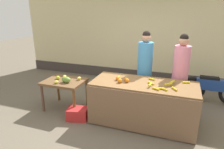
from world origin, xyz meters
The scene contains 12 objects.
ground_plane centered at (0.00, 0.00, 0.00)m, with size 24.00×24.00×0.00m, color #665B4C.
market_wall_back centered at (0.00, 2.64, 1.68)m, with size 8.94×0.23×3.43m.
fruit_stall_counter centered at (0.38, -0.01, 0.45)m, with size 2.12×0.92×0.89m.
side_table_wooden centered at (-1.50, 0.00, 0.62)m, with size 0.94×0.73×0.72m.
banana_bunch_pile centered at (0.77, -0.05, 0.92)m, with size 0.82×0.62×0.07m.
orange_pile centered at (-0.09, -0.05, 0.94)m, with size 0.30×0.31×0.09m.
mango_papaya_pile centered at (-1.41, -0.06, 0.78)m, with size 0.61×0.50×0.14m.
vendor_woman_blue_shirt centered at (0.26, 0.69, 0.94)m, with size 0.34×0.34×1.86m.
vendor_woman_pink_shirt centered at (1.06, 0.66, 0.92)m, with size 0.34×0.34×1.83m.
parked_motorcycle centered at (1.87, 1.48, 0.40)m, with size 1.60×0.18×0.88m.
produce_crate centered at (-0.98, -0.37, 0.13)m, with size 0.44×0.32×0.26m, color red.
produce_sack centered at (-0.78, 0.70, 0.27)m, with size 0.36×0.30×0.55m, color maroon.
Camera 1 is at (1.01, -3.72, 2.30)m, focal length 31.49 mm.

